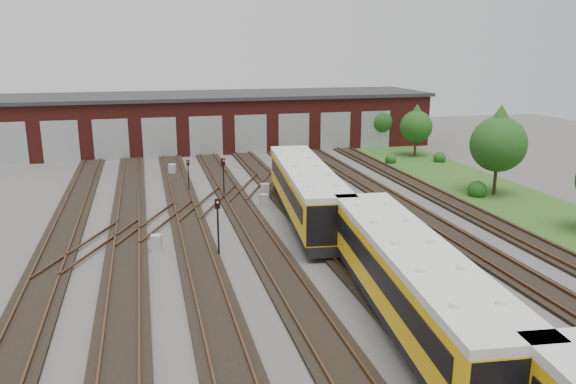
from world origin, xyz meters
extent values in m
plane|color=#4A4744|center=(0.00, 0.00, 0.00)|extent=(120.00, 120.00, 0.00)
cube|color=black|center=(-14.00, 0.00, 0.09)|extent=(2.40, 70.00, 0.18)
cube|color=#523521|center=(-14.72, 0.00, 0.26)|extent=(0.10, 70.00, 0.15)
cube|color=#523521|center=(-13.28, 0.00, 0.26)|extent=(0.10, 70.00, 0.15)
cube|color=black|center=(-10.00, 0.00, 0.09)|extent=(2.40, 70.00, 0.18)
cube|color=#523521|center=(-10.72, 0.00, 0.26)|extent=(0.10, 70.00, 0.15)
cube|color=#523521|center=(-9.28, 0.00, 0.26)|extent=(0.10, 70.00, 0.15)
cube|color=black|center=(-6.00, 0.00, 0.09)|extent=(2.40, 70.00, 0.18)
cube|color=#523521|center=(-6.72, 0.00, 0.26)|extent=(0.10, 70.00, 0.15)
cube|color=#523521|center=(-5.28, 0.00, 0.26)|extent=(0.10, 70.00, 0.15)
cube|color=black|center=(-2.00, 0.00, 0.09)|extent=(2.40, 70.00, 0.18)
cube|color=#523521|center=(-2.72, 0.00, 0.26)|extent=(0.10, 70.00, 0.15)
cube|color=#523521|center=(-1.28, 0.00, 0.26)|extent=(0.10, 70.00, 0.15)
cube|color=black|center=(2.00, 0.00, 0.09)|extent=(2.40, 70.00, 0.18)
cube|color=#523521|center=(1.28, 0.00, 0.26)|extent=(0.10, 70.00, 0.15)
cube|color=#523521|center=(2.72, 0.00, 0.26)|extent=(0.10, 70.00, 0.15)
cube|color=black|center=(6.00, 0.00, 0.09)|extent=(2.40, 70.00, 0.18)
cube|color=#523521|center=(5.28, 0.00, 0.26)|extent=(0.10, 70.00, 0.15)
cube|color=#523521|center=(6.72, 0.00, 0.26)|extent=(0.10, 70.00, 0.15)
cube|color=black|center=(10.00, 0.00, 0.09)|extent=(2.40, 70.00, 0.18)
cube|color=#523521|center=(9.28, 0.00, 0.26)|extent=(0.10, 70.00, 0.15)
cube|color=#523521|center=(10.72, 0.00, 0.26)|extent=(0.10, 70.00, 0.15)
cube|color=black|center=(14.00, 0.00, 0.09)|extent=(2.40, 70.00, 0.18)
cube|color=#523521|center=(13.28, 0.00, 0.26)|extent=(0.10, 70.00, 0.15)
cube|color=#523521|center=(14.72, 0.00, 0.26)|extent=(0.10, 70.00, 0.15)
cube|color=#523521|center=(-8.00, 10.00, 0.26)|extent=(5.40, 9.62, 0.15)
cube|color=#523521|center=(-4.00, 14.00, 0.26)|extent=(5.40, 9.62, 0.15)
cube|color=#523521|center=(0.00, 18.00, 0.26)|extent=(5.40, 9.62, 0.15)
cube|color=#523521|center=(-12.00, 6.00, 0.26)|extent=(5.40, 9.62, 0.15)
cube|color=#523521|center=(4.00, 22.00, 0.26)|extent=(5.40, 9.62, 0.15)
cube|color=#581C16|center=(0.00, 40.00, 3.00)|extent=(50.00, 12.00, 6.00)
cube|color=#2B2B2D|center=(0.00, 40.00, 6.15)|extent=(51.00, 12.50, 0.40)
cube|color=#999B9D|center=(-22.00, 33.98, 2.20)|extent=(3.60, 0.12, 4.40)
cube|color=#999B9D|center=(-17.00, 33.98, 2.20)|extent=(3.60, 0.12, 4.40)
cube|color=#999B9D|center=(-12.00, 33.98, 2.20)|extent=(3.60, 0.12, 4.40)
cube|color=#999B9D|center=(-7.00, 33.98, 2.20)|extent=(3.60, 0.12, 4.40)
cube|color=#999B9D|center=(-2.00, 33.98, 2.20)|extent=(3.60, 0.12, 4.40)
cube|color=#999B9D|center=(3.00, 33.98, 2.20)|extent=(3.60, 0.12, 4.40)
cube|color=#999B9D|center=(8.00, 33.98, 2.20)|extent=(3.60, 0.12, 4.40)
cube|color=#999B9D|center=(13.00, 33.98, 2.20)|extent=(3.60, 0.12, 4.40)
cube|color=#999B9D|center=(18.00, 33.98, 2.20)|extent=(3.60, 0.12, 4.40)
cube|color=#29511B|center=(19.00, 10.00, 0.03)|extent=(8.00, 55.00, 0.05)
cube|color=black|center=(2.00, -7.50, 0.66)|extent=(4.41, 16.88, 0.67)
cube|color=#FAB10D|center=(2.00, -7.50, 2.22)|extent=(4.74, 16.92, 2.45)
cube|color=silver|center=(2.00, -7.50, 3.61)|extent=(4.85, 16.93, 0.33)
cube|color=black|center=(0.54, -7.34, 2.50)|extent=(1.70, 14.61, 0.95)
cube|color=black|center=(3.46, -7.67, 2.50)|extent=(1.70, 14.61, 0.95)
cube|color=black|center=(2.00, 8.50, 0.66)|extent=(4.41, 16.88, 0.67)
cube|color=#FAB10D|center=(2.00, 8.50, 2.22)|extent=(4.74, 16.92, 2.45)
cube|color=silver|center=(2.00, 8.50, 3.61)|extent=(4.85, 16.93, 0.33)
cube|color=black|center=(0.54, 8.66, 2.50)|extent=(1.70, 14.61, 0.95)
cube|color=black|center=(3.46, 8.33, 2.50)|extent=(1.70, 14.61, 0.95)
cylinder|color=black|center=(-4.83, 2.84, 1.44)|extent=(0.11, 0.11, 2.88)
cube|color=black|center=(-4.83, 2.84, 3.17)|extent=(0.30, 0.20, 0.56)
sphere|color=red|center=(-4.83, 2.73, 3.28)|extent=(0.14, 0.14, 0.14)
cylinder|color=black|center=(-2.63, 16.11, 1.30)|extent=(0.11, 0.11, 2.60)
cube|color=black|center=(-2.63, 16.11, 2.87)|extent=(0.32, 0.26, 0.55)
sphere|color=red|center=(-2.63, 16.00, 2.98)|extent=(0.13, 0.13, 0.13)
cylinder|color=black|center=(-5.26, 18.00, 1.16)|extent=(0.09, 0.09, 2.33)
cube|color=black|center=(-5.26, 18.00, 2.55)|extent=(0.26, 0.21, 0.45)
sphere|color=red|center=(-5.26, 17.91, 2.64)|extent=(0.11, 0.11, 0.11)
cylinder|color=black|center=(4.69, 2.58, 1.12)|extent=(0.09, 0.09, 2.23)
cube|color=black|center=(4.69, 2.58, 2.45)|extent=(0.22, 0.14, 0.43)
sphere|color=red|center=(4.69, 2.49, 2.53)|extent=(0.10, 0.10, 0.10)
cube|color=#A3A6A8|center=(-8.28, 4.68, 0.50)|extent=(0.67, 0.59, 0.99)
cube|color=#A3A6A8|center=(-6.23, 25.20, 0.53)|extent=(0.74, 0.66, 1.05)
cube|color=#A3A6A8|center=(0.54, 15.16, 0.55)|extent=(0.74, 0.65, 1.10)
cube|color=#A3A6A8|center=(-0.09, 12.56, 0.47)|extent=(0.57, 0.48, 0.94)
cube|color=#A3A6A8|center=(5.63, 15.85, 0.51)|extent=(0.76, 0.71, 1.03)
cylinder|color=#352418|center=(18.92, 35.00, 0.83)|extent=(0.23, 0.23, 1.65)
sphere|color=#164112|center=(18.92, 35.00, 3.03)|extent=(3.22, 3.22, 3.22)
cone|color=#164112|center=(18.92, 35.00, 4.18)|extent=(2.76, 2.76, 2.30)
cylinder|color=#352418|center=(20.16, 27.91, 0.90)|extent=(0.26, 0.26, 1.80)
sphere|color=#164112|center=(20.16, 27.91, 3.30)|extent=(3.50, 3.50, 3.50)
cone|color=#164112|center=(20.16, 27.91, 4.55)|extent=(3.00, 3.00, 2.50)
cylinder|color=#352418|center=(18.77, 11.14, 1.14)|extent=(0.27, 0.27, 2.28)
sphere|color=#164112|center=(18.77, 11.14, 4.19)|extent=(4.44, 4.44, 4.44)
cone|color=#164112|center=(18.77, 11.14, 5.78)|extent=(3.81, 3.81, 3.17)
sphere|color=#164112|center=(17.14, 11.04, 0.75)|extent=(1.51, 1.51, 1.51)
sphere|color=#164112|center=(16.02, 25.11, 0.58)|extent=(1.16, 1.16, 1.16)
sphere|color=#164112|center=(21.27, 24.42, 0.66)|extent=(1.31, 1.31, 1.31)
camera|label=1|loc=(-8.56, -27.53, 11.70)|focal=35.00mm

